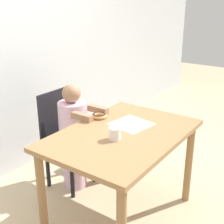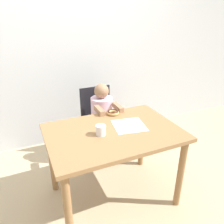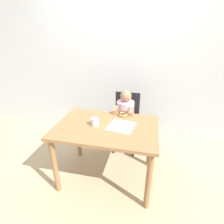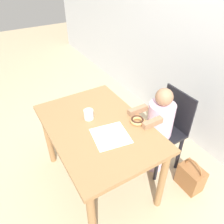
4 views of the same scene
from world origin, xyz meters
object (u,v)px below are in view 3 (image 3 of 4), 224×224
at_px(child_figure, 125,123).
at_px(donut, 123,114).
at_px(chair, 126,121).
at_px(cup, 95,122).
at_px(handbag, 150,141).

height_order(child_figure, donut, child_figure).
bearing_deg(child_figure, donut, -88.25).
xyz_separation_m(chair, child_figure, (-0.00, -0.10, 0.02)).
distance_m(donut, cup, 0.42).
height_order(handbag, cup, cup).
height_order(donut, cup, cup).
bearing_deg(chair, donut, -88.73).
relative_size(chair, cup, 10.25).
xyz_separation_m(chair, cup, (-0.25, -0.71, 0.31)).
distance_m(child_figure, handbag, 0.54).
xyz_separation_m(handbag, cup, (-0.64, -0.75, 0.64)).
bearing_deg(child_figure, cup, -112.32).
distance_m(child_figure, donut, 0.39).
bearing_deg(chair, handbag, 5.11).
bearing_deg(donut, child_figure, 91.75).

